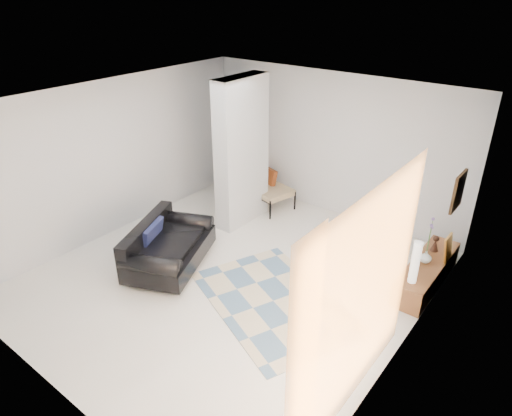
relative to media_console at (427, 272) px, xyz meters
The scene contains 17 objects.
floor 3.05m from the media_console, 145.96° to the right, with size 6.00×6.00×0.00m, color silver.
ceiling 4.00m from the media_console, 145.96° to the right, with size 6.00×6.00×0.00m, color white.
wall_back 3.08m from the media_console, 152.76° to the left, with size 6.00×6.00×0.00m, color silver.
wall_front 5.47m from the media_console, 118.19° to the right, with size 6.00×6.00×0.00m, color silver.
wall_left 5.67m from the media_console, 162.10° to the right, with size 6.00×6.00×0.00m, color silver.
wall_right 2.09m from the media_console, 82.32° to the right, with size 6.00×6.00×0.00m, color silver.
partition_column 3.81m from the media_console, behind, with size 0.35×1.20×2.80m, color silver.
hallway_door 4.86m from the media_console, 164.78° to the left, with size 0.85×0.06×2.04m, color white.
curtain 3.12m from the media_console, 87.00° to the right, with size 2.55×2.55×0.00m, color orange.
wall_art 1.46m from the media_console, ahead, with size 0.04×0.45×0.55m, color #341F0E.
media_console is the anchor object (origin of this frame).
loveseat 4.17m from the media_console, 149.27° to the right, with size 1.58×1.94×0.76m.
daybed 4.02m from the media_console, 168.79° to the left, with size 1.79×1.06×0.77m.
area_rug 2.45m from the media_console, 131.48° to the right, with size 2.49×1.66×0.01m, color beige.
cylinder_lamp 0.84m from the media_console, 91.78° to the right, with size 0.12×0.12×0.65m, color white.
bronze_figurine 0.50m from the media_console, 97.59° to the left, with size 0.13×0.13×0.26m, color black, non-canonical shape.
vase 0.30m from the media_console, 140.61° to the right, with size 0.19×0.19×0.19m, color white.
Camera 1 is at (4.02, -4.57, 4.30)m, focal length 32.00 mm.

